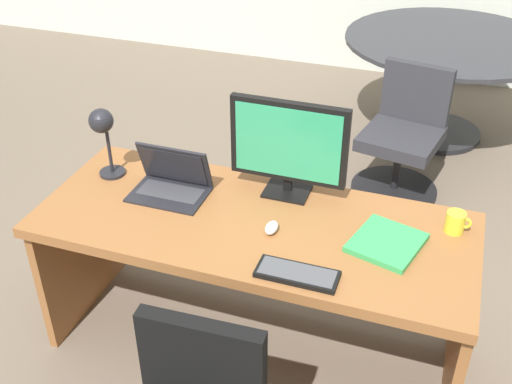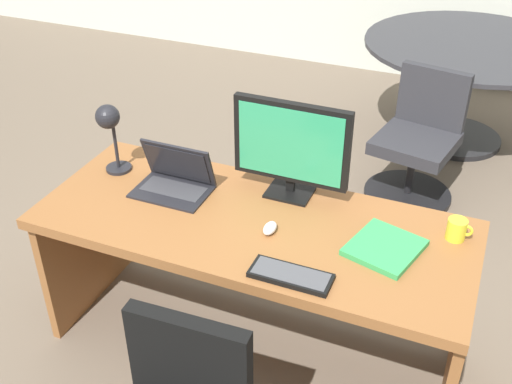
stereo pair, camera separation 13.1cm
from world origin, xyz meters
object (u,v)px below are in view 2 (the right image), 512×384
Objects in this scene: desk at (257,249)px; desk_lamp at (109,125)px; monitor at (291,146)px; keyboard at (291,275)px; meeting_chair_near at (417,149)px; book at (385,248)px; meeting_table at (468,67)px; coffee_mug at (457,229)px; mouse at (270,228)px; laptop at (176,175)px.

desk_lamp is at bearing 174.48° from desk.
monitor reaches higher than keyboard.
desk is 1.66m from meeting_chair_near.
meeting_chair_near reaches higher than book.
meeting_table is (0.54, 2.25, -0.39)m from monitor.
desk_lamp is 1.33m from book.
coffee_mug is (0.73, -0.05, -0.20)m from monitor.
coffee_mug is at bearing 3.08° from desk_lamp.
book is at bearing -4.39° from desk_lamp.
desk is at bearing 136.87° from mouse.
keyboard is at bearing -50.05° from desk.
desk is at bearing -108.96° from monitor.
meeting_chair_near is at bearing 60.50° from laptop.
laptop is at bearing -119.50° from meeting_chair_near.
desk_lamp is at bearing -119.67° from meeting_table.
coffee_mug is 1.54m from meeting_chair_near.
monitor is 0.63× the size of meeting_chair_near.
meeting_chair_near is (1.19, 1.51, -0.64)m from desk_lamp.
laptop is at bearing 163.67° from mouse.
mouse is 0.06× the size of meeting_table.
laptop is 0.38m from desk_lamp.
monitor reaches higher than mouse.
keyboard reaches higher than desk.
laptop reaches higher than coffee_mug.
meeting_chair_near is at bearing 51.75° from desk_lamp.
desk is 0.24m from mouse.
monitor is 0.34× the size of meeting_table.
laptop is (-0.49, -0.15, -0.18)m from monitor.
meeting_table is at bearing 66.75° from laptop.
mouse is 0.46m from book.
desk_lamp is (-1.02, 0.40, 0.24)m from keyboard.
meeting_chair_near reaches higher than meeting_table.
monitor is (0.07, 0.21, 0.43)m from desk.
book is at bearing -26.26° from monitor.
meeting_chair_near is (-0.35, 1.43, -0.44)m from coffee_mug.
desk_lamp reaches higher than coffee_mug.
coffee_mug reaches higher than meeting_chair_near.
meeting_chair_near is (0.17, 1.91, -0.41)m from keyboard.
monitor is 1.49× the size of desk_lamp.
meeting_table is (1.03, 2.40, -0.21)m from laptop.
desk_lamp is at bearing 158.78° from keyboard.
mouse is at bearing -160.77° from coffee_mug.
meeting_chair_near is (-0.11, 1.61, -0.41)m from book.
mouse is at bearing -85.41° from monitor.
book is (0.48, -0.24, -0.23)m from monitor.
book is 1.67m from meeting_chair_near.
laptop reaches higher than mouse.
meeting_chair_near is (0.44, 1.58, -0.21)m from desk.
monitor is 5.85× the size of mouse.
coffee_mug is (0.53, 0.48, 0.03)m from keyboard.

